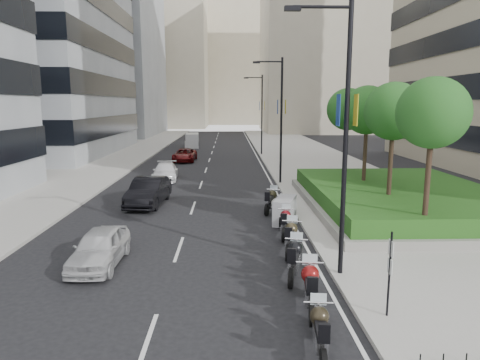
{
  "coord_description": "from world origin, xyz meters",
  "views": [
    {
      "loc": [
        0.54,
        -12.63,
        5.79
      ],
      "look_at": [
        1.1,
        8.65,
        2.0
      ],
      "focal_mm": 32.0,
      "sensor_mm": 36.0,
      "label": 1
    }
  ],
  "objects_px": {
    "lamp_post_1": "(279,114)",
    "delivery_van": "(192,141)",
    "motorcycle_2": "(294,259)",
    "motorcycle_4": "(285,223)",
    "car_d": "(185,155)",
    "motorcycle_0": "(320,331)",
    "car_c": "(165,172)",
    "motorcycle_1": "(310,288)",
    "lamp_post_0": "(341,127)",
    "car_a": "(100,248)",
    "motorcycle_3": "(290,238)",
    "motorcycle_5": "(285,211)",
    "motorcycle_6": "(271,201)",
    "parking_sign": "(390,270)",
    "car_b": "(149,192)",
    "lamp_post_2": "(261,111)"
  },
  "relations": [
    {
      "from": "motorcycle_0",
      "to": "car_c",
      "type": "bearing_deg",
      "value": 22.7
    },
    {
      "from": "motorcycle_1",
      "to": "motorcycle_5",
      "type": "distance_m",
      "value": 9.03
    },
    {
      "from": "parking_sign",
      "to": "delivery_van",
      "type": "bearing_deg",
      "value": 100.98
    },
    {
      "from": "lamp_post_0",
      "to": "motorcycle_1",
      "type": "relative_size",
      "value": 3.69
    },
    {
      "from": "lamp_post_1",
      "to": "car_d",
      "type": "xyz_separation_m",
      "value": [
        -8.12,
        13.06,
        -4.42
      ]
    },
    {
      "from": "motorcycle_6",
      "to": "delivery_van",
      "type": "height_order",
      "value": "delivery_van"
    },
    {
      "from": "motorcycle_6",
      "to": "car_b",
      "type": "distance_m",
      "value": 7.18
    },
    {
      "from": "lamp_post_1",
      "to": "motorcycle_6",
      "type": "relative_size",
      "value": 4.03
    },
    {
      "from": "motorcycle_3",
      "to": "car_d",
      "type": "distance_m",
      "value": 28.52
    },
    {
      "from": "motorcycle_0",
      "to": "motorcycle_2",
      "type": "xyz_separation_m",
      "value": [
        0.09,
        4.53,
        0.06
      ]
    },
    {
      "from": "delivery_van",
      "to": "car_c",
      "type": "bearing_deg",
      "value": -93.64
    },
    {
      "from": "lamp_post_0",
      "to": "motorcycle_6",
      "type": "bearing_deg",
      "value": 98.37
    },
    {
      "from": "motorcycle_1",
      "to": "delivery_van",
      "type": "height_order",
      "value": "delivery_van"
    },
    {
      "from": "motorcycle_3",
      "to": "motorcycle_4",
      "type": "distance_m",
      "value": 2.22
    },
    {
      "from": "motorcycle_3",
      "to": "car_a",
      "type": "relative_size",
      "value": 0.6
    },
    {
      "from": "motorcycle_2",
      "to": "car_c",
      "type": "bearing_deg",
      "value": 35.52
    },
    {
      "from": "motorcycle_5",
      "to": "motorcycle_6",
      "type": "height_order",
      "value": "motorcycle_5"
    },
    {
      "from": "motorcycle_2",
      "to": "delivery_van",
      "type": "xyz_separation_m",
      "value": [
        -7.15,
        44.47,
        0.23
      ]
    },
    {
      "from": "car_d",
      "to": "delivery_van",
      "type": "xyz_separation_m",
      "value": [
        -0.44,
        14.42,
        0.23
      ]
    },
    {
      "from": "motorcycle_0",
      "to": "motorcycle_1",
      "type": "distance_m",
      "value": 2.23
    },
    {
      "from": "delivery_van",
      "to": "motorcycle_2",
      "type": "bearing_deg",
      "value": -84.63
    },
    {
      "from": "parking_sign",
      "to": "motorcycle_1",
      "type": "height_order",
      "value": "parking_sign"
    },
    {
      "from": "parking_sign",
      "to": "motorcycle_4",
      "type": "xyz_separation_m",
      "value": [
        -1.77,
        7.61,
        -0.85
      ]
    },
    {
      "from": "car_b",
      "to": "parking_sign",
      "type": "bearing_deg",
      "value": -52.64
    },
    {
      "from": "motorcycle_5",
      "to": "car_b",
      "type": "relative_size",
      "value": 0.46
    },
    {
      "from": "motorcycle_1",
      "to": "car_c",
      "type": "bearing_deg",
      "value": 26.45
    },
    {
      "from": "lamp_post_0",
      "to": "motorcycle_2",
      "type": "xyz_separation_m",
      "value": [
        -1.41,
        0.02,
        -4.43
      ]
    },
    {
      "from": "car_c",
      "to": "lamp_post_0",
      "type": "bearing_deg",
      "value": -70.05
    },
    {
      "from": "lamp_post_2",
      "to": "motorcycle_6",
      "type": "relative_size",
      "value": 4.03
    },
    {
      "from": "motorcycle_0",
      "to": "delivery_van",
      "type": "bearing_deg",
      "value": 14.33
    },
    {
      "from": "motorcycle_0",
      "to": "car_a",
      "type": "bearing_deg",
      "value": 55.59
    },
    {
      "from": "motorcycle_4",
      "to": "car_d",
      "type": "bearing_deg",
      "value": 27.1
    },
    {
      "from": "motorcycle_4",
      "to": "car_d",
      "type": "height_order",
      "value": "car_d"
    },
    {
      "from": "car_a",
      "to": "motorcycle_2",
      "type": "bearing_deg",
      "value": -9.94
    },
    {
      "from": "motorcycle_3",
      "to": "motorcycle_4",
      "type": "xyz_separation_m",
      "value": [
        0.08,
        2.22,
        -0.03
      ]
    },
    {
      "from": "motorcycle_5",
      "to": "car_d",
      "type": "height_order",
      "value": "car_d"
    },
    {
      "from": "lamp_post_0",
      "to": "car_d",
      "type": "relative_size",
      "value": 1.94
    },
    {
      "from": "motorcycle_4",
      "to": "motorcycle_5",
      "type": "height_order",
      "value": "motorcycle_5"
    },
    {
      "from": "motorcycle_5",
      "to": "parking_sign",
      "type": "bearing_deg",
      "value": -153.49
    },
    {
      "from": "lamp_post_1",
      "to": "motorcycle_2",
      "type": "distance_m",
      "value": 17.61
    },
    {
      "from": "lamp_post_1",
      "to": "car_a",
      "type": "distance_m",
      "value": 18.29
    },
    {
      "from": "motorcycle_5",
      "to": "car_b",
      "type": "xyz_separation_m",
      "value": [
        -7.41,
        4.01,
        0.17
      ]
    },
    {
      "from": "motorcycle_1",
      "to": "motorcycle_6",
      "type": "height_order",
      "value": "motorcycle_1"
    },
    {
      "from": "lamp_post_1",
      "to": "delivery_van",
      "type": "height_order",
      "value": "lamp_post_1"
    },
    {
      "from": "motorcycle_1",
      "to": "car_c",
      "type": "relative_size",
      "value": 0.55
    },
    {
      "from": "lamp_post_0",
      "to": "motorcycle_4",
      "type": "height_order",
      "value": "lamp_post_0"
    },
    {
      "from": "motorcycle_2",
      "to": "motorcycle_3",
      "type": "distance_m",
      "value": 2.39
    },
    {
      "from": "motorcycle_4",
      "to": "car_a",
      "type": "relative_size",
      "value": 0.57
    },
    {
      "from": "lamp_post_0",
      "to": "motorcycle_2",
      "type": "relative_size",
      "value": 3.84
    },
    {
      "from": "car_b",
      "to": "car_d",
      "type": "xyz_separation_m",
      "value": [
        0.15,
        19.33,
        -0.15
      ]
    }
  ]
}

